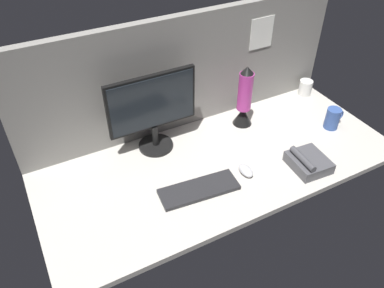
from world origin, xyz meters
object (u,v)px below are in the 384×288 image
monitor (153,109)px  keyboard (199,189)px  mug_ceramic_white (305,88)px  lava_lamp (244,101)px  mouse (246,171)px  mug_ceramic_blue (333,118)px  desk_phone (308,162)px

monitor → keyboard: bearing=-83.3°
mug_ceramic_white → lava_lamp: lava_lamp is taller
mouse → mug_ceramic_white: size_ratio=1.01×
monitor → mug_ceramic_white: (103.90, 3.36, -18.80)cm
keyboard → mouse: 25.85cm
mug_ceramic_blue → desk_phone: mug_ceramic_blue is taller
mug_ceramic_white → monitor: bearing=-178.1°
mug_ceramic_blue → lava_lamp: (-41.78, 26.60, 8.89)cm
lava_lamp → monitor: bearing=175.5°
mug_ceramic_blue → desk_phone: 39.15cm
keyboard → mug_ceramic_white: 108.15cm
mug_ceramic_white → desk_phone: bearing=-129.4°
keyboard → mouse: (25.84, -0.17, 0.70)cm
keyboard → desk_phone: (55.27, -10.69, 2.19)cm
keyboard → lava_lamp: lava_lamp is taller
mouse → mug_ceramic_white: (73.39, 43.01, 3.05)cm
mug_ceramic_blue → lava_lamp: lava_lamp is taller
monitor → lava_lamp: (52.02, -4.13, -8.57)cm
lava_lamp → desk_phone: (7.92, -46.04, -11.79)cm
mouse → mug_ceramic_blue: (63.29, 8.92, 4.39)cm
keyboard → mug_ceramic_white: size_ratio=3.89×
mouse → keyboard: bearing=-178.3°
keyboard → lava_lamp: 60.72cm
mug_ceramic_blue → keyboard: bearing=-174.4°
keyboard → desk_phone: desk_phone is taller
lava_lamp → desk_phone: bearing=-80.2°
mouse → lava_lamp: 43.60cm
keyboard → mug_ceramic_white: bearing=29.1°
keyboard → mug_ceramic_blue: size_ratio=3.05×
mouse → lava_lamp: lava_lamp is taller
lava_lamp → desk_phone: size_ratio=1.77×
monitor → keyboard: (4.67, -39.48, -22.55)cm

